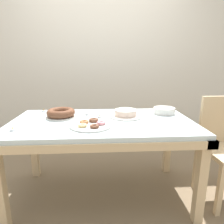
{
  "coord_description": "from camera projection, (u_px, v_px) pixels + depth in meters",
  "views": [
    {
      "loc": [
        -0.01,
        -1.69,
        1.24
      ],
      "look_at": [
        0.09,
        0.05,
        0.81
      ],
      "focal_mm": 32.0,
      "sensor_mm": 36.0,
      "label": 1
    }
  ],
  "objects": [
    {
      "name": "ground_plane",
      "position": [
        103.0,
        194.0,
        1.93
      ],
      "size": [
        12.0,
        12.0,
        0.0
      ],
      "primitive_type": "plane",
      "color": "#7A664C"
    },
    {
      "name": "wall_back",
      "position": [
        100.0,
        58.0,
        3.05
      ],
      "size": [
        8.0,
        0.1,
        2.6
      ],
      "primitive_type": "cube",
      "color": "silver",
      "rests_on": "ground"
    },
    {
      "name": "dining_table",
      "position": [
        102.0,
        130.0,
        1.77
      ],
      "size": [
        1.61,
        0.89,
        0.75
      ],
      "color": "silver",
      "rests_on": "ground"
    },
    {
      "name": "cake_chocolate_round",
      "position": [
        126.0,
        114.0,
        1.86
      ],
      "size": [
        0.32,
        0.32,
        0.07
      ],
      "color": "silver",
      "rests_on": "dining_table"
    },
    {
      "name": "cake_golden_bundt",
      "position": [
        61.0,
        113.0,
        1.83
      ],
      "size": [
        0.27,
        0.27,
        0.08
      ],
      "color": "silver",
      "rests_on": "dining_table"
    },
    {
      "name": "pastry_platter",
      "position": [
        91.0,
        125.0,
        1.59
      ],
      "size": [
        0.34,
        0.34,
        0.04
      ],
      "color": "silver",
      "rests_on": "dining_table"
    },
    {
      "name": "plate_stack",
      "position": [
        164.0,
        111.0,
        1.98
      ],
      "size": [
        0.21,
        0.21,
        0.06
      ],
      "color": "silver",
      "rests_on": "dining_table"
    },
    {
      "name": "tealight_near_cakes",
      "position": [
        12.0,
        129.0,
        1.48
      ],
      "size": [
        0.04,
        0.04,
        0.04
      ],
      "color": "silver",
      "rests_on": "dining_table"
    },
    {
      "name": "tealight_right_edge",
      "position": [
        87.0,
        114.0,
        1.92
      ],
      "size": [
        0.04,
        0.04,
        0.04
      ],
      "color": "silver",
      "rests_on": "dining_table"
    },
    {
      "name": "tealight_near_front",
      "position": [
        44.0,
        111.0,
        2.05
      ],
      "size": [
        0.04,
        0.04,
        0.04
      ],
      "color": "silver",
      "rests_on": "dining_table"
    },
    {
      "name": "tealight_centre",
      "position": [
        100.0,
        117.0,
        1.83
      ],
      "size": [
        0.04,
        0.04,
        0.04
      ],
      "color": "silver",
      "rests_on": "dining_table"
    }
  ]
}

